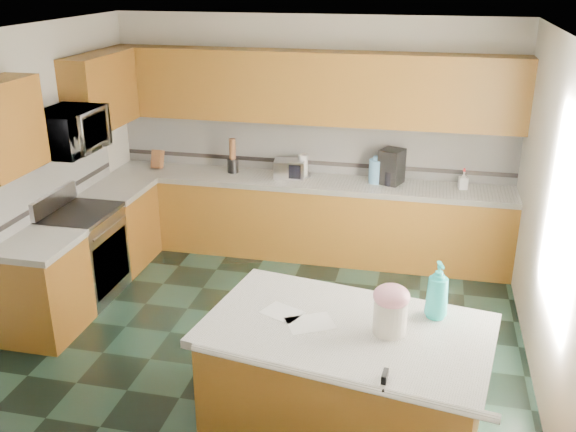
% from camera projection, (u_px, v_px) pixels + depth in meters
% --- Properties ---
extents(floor, '(4.60, 4.60, 0.00)m').
position_uv_depth(floor, '(263.00, 344.00, 5.79)').
color(floor, black).
rests_on(floor, ground).
extents(ceiling, '(4.60, 4.60, 0.00)m').
position_uv_depth(ceiling, '(258.00, 35.00, 4.80)').
color(ceiling, white).
rests_on(ceiling, ground).
extents(wall_back, '(4.60, 0.04, 2.70)m').
position_uv_depth(wall_back, '(313.00, 136.00, 7.40)').
color(wall_back, silver).
rests_on(wall_back, ground).
extents(wall_front, '(4.60, 0.04, 2.70)m').
position_uv_depth(wall_front, '(141.00, 362.00, 3.19)').
color(wall_front, silver).
rests_on(wall_front, ground).
extents(wall_left, '(0.04, 4.60, 2.70)m').
position_uv_depth(wall_left, '(12.00, 184.00, 5.77)').
color(wall_left, silver).
rests_on(wall_left, ground).
extents(wall_right, '(0.04, 4.60, 2.70)m').
position_uv_depth(wall_right, '(559.00, 227.00, 4.82)').
color(wall_right, silver).
rests_on(wall_right, ground).
extents(back_base_cab, '(4.60, 0.60, 0.86)m').
position_uv_depth(back_base_cab, '(306.00, 220.00, 7.45)').
color(back_base_cab, '#52300E').
rests_on(back_base_cab, ground).
extents(back_countertop, '(4.60, 0.64, 0.06)m').
position_uv_depth(back_countertop, '(307.00, 182.00, 7.28)').
color(back_countertop, silver).
rests_on(back_countertop, back_base_cab).
extents(back_upper_cab, '(4.60, 0.33, 0.78)m').
position_uv_depth(back_upper_cab, '(310.00, 87.00, 7.02)').
color(back_upper_cab, '#52300E').
rests_on(back_upper_cab, wall_back).
extents(back_backsplash, '(4.60, 0.02, 0.63)m').
position_uv_depth(back_backsplash, '(312.00, 146.00, 7.41)').
color(back_backsplash, silver).
rests_on(back_backsplash, back_countertop).
extents(back_accent_band, '(4.60, 0.01, 0.05)m').
position_uv_depth(back_accent_band, '(312.00, 162.00, 7.48)').
color(back_accent_band, black).
rests_on(back_accent_band, back_countertop).
extents(left_base_cab_rear, '(0.60, 0.82, 0.86)m').
position_uv_depth(left_base_cab_rear, '(120.00, 228.00, 7.21)').
color(left_base_cab_rear, '#52300E').
rests_on(left_base_cab_rear, ground).
extents(left_counter_rear, '(0.64, 0.82, 0.06)m').
position_uv_depth(left_counter_rear, '(116.00, 189.00, 7.04)').
color(left_counter_rear, silver).
rests_on(left_counter_rear, left_base_cab_rear).
extents(left_base_cab_front, '(0.60, 0.72, 0.86)m').
position_uv_depth(left_base_cab_front, '(43.00, 291.00, 5.82)').
color(left_base_cab_front, '#52300E').
rests_on(left_base_cab_front, ground).
extents(left_counter_front, '(0.64, 0.72, 0.06)m').
position_uv_depth(left_counter_front, '(36.00, 245.00, 5.65)').
color(left_counter_front, silver).
rests_on(left_counter_front, left_base_cab_front).
extents(left_backsplash, '(0.02, 2.30, 0.63)m').
position_uv_depth(left_backsplash, '(51.00, 178.00, 6.30)').
color(left_backsplash, silver).
rests_on(left_backsplash, wall_left).
extents(left_accent_band, '(0.01, 2.30, 0.05)m').
position_uv_depth(left_accent_band, '(54.00, 197.00, 6.37)').
color(left_accent_band, black).
rests_on(left_accent_band, wall_left).
extents(left_upper_cab_rear, '(0.33, 1.09, 0.78)m').
position_uv_depth(left_upper_cab_rear, '(101.00, 91.00, 6.81)').
color(left_upper_cab_rear, '#52300E').
rests_on(left_upper_cab_rear, wall_left).
extents(left_upper_cab_front, '(0.33, 0.72, 0.78)m').
position_uv_depth(left_upper_cab_front, '(3.00, 127.00, 5.30)').
color(left_upper_cab_front, '#52300E').
rests_on(left_upper_cab_front, wall_left).
extents(range_body, '(0.60, 0.76, 0.88)m').
position_uv_depth(range_body, '(84.00, 256.00, 6.49)').
color(range_body, '#B7B7BC').
rests_on(range_body, ground).
extents(range_oven_door, '(0.02, 0.68, 0.55)m').
position_uv_depth(range_oven_door, '(111.00, 263.00, 6.44)').
color(range_oven_door, black).
rests_on(range_oven_door, range_body).
extents(range_cooktop, '(0.62, 0.78, 0.04)m').
position_uv_depth(range_cooktop, '(79.00, 214.00, 6.32)').
color(range_cooktop, black).
rests_on(range_cooktop, range_body).
extents(range_handle, '(0.02, 0.66, 0.02)m').
position_uv_depth(range_handle, '(110.00, 228.00, 6.30)').
color(range_handle, '#B7B7BC').
rests_on(range_handle, range_body).
extents(range_backguard, '(0.06, 0.76, 0.18)m').
position_uv_depth(range_backguard, '(54.00, 201.00, 6.33)').
color(range_backguard, '#B7B7BC').
rests_on(range_backguard, range_body).
extents(microwave, '(0.50, 0.73, 0.41)m').
position_uv_depth(microwave, '(68.00, 131.00, 6.02)').
color(microwave, '#B7B7BC').
rests_on(microwave, wall_left).
extents(island_base, '(1.95, 1.31, 0.86)m').
position_uv_depth(island_base, '(344.00, 387.00, 4.49)').
color(island_base, '#52300E').
rests_on(island_base, ground).
extents(island_top, '(2.07, 1.43, 0.06)m').
position_uv_depth(island_top, '(347.00, 330.00, 4.32)').
color(island_top, silver).
rests_on(island_top, island_base).
extents(island_bullnose, '(1.89, 0.37, 0.06)m').
position_uv_depth(island_bullnose, '(334.00, 380.00, 3.81)').
color(island_bullnose, silver).
rests_on(island_bullnose, island_base).
extents(treat_jar, '(0.27, 0.27, 0.23)m').
position_uv_depth(treat_jar, '(390.00, 317.00, 4.21)').
color(treat_jar, silver).
rests_on(treat_jar, island_top).
extents(treat_jar_lid, '(0.24, 0.24, 0.15)m').
position_uv_depth(treat_jar_lid, '(392.00, 296.00, 4.15)').
color(treat_jar_lid, pink).
rests_on(treat_jar_lid, treat_jar).
extents(treat_jar_knob, '(0.08, 0.03, 0.03)m').
position_uv_depth(treat_jar_knob, '(392.00, 289.00, 4.13)').
color(treat_jar_knob, tan).
rests_on(treat_jar_knob, treat_jar_lid).
extents(treat_jar_knob_end_l, '(0.04, 0.04, 0.04)m').
position_uv_depth(treat_jar_knob_end_l, '(386.00, 289.00, 4.14)').
color(treat_jar_knob_end_l, tan).
rests_on(treat_jar_knob_end_l, treat_jar_lid).
extents(treat_jar_knob_end_r, '(0.04, 0.04, 0.04)m').
position_uv_depth(treat_jar_knob_end_r, '(398.00, 290.00, 4.12)').
color(treat_jar_knob_end_r, tan).
rests_on(treat_jar_knob_end_r, treat_jar_lid).
extents(soap_bottle_island, '(0.20, 0.20, 0.41)m').
position_uv_depth(soap_bottle_island, '(438.00, 290.00, 4.36)').
color(soap_bottle_island, '#21B4B2').
rests_on(soap_bottle_island, island_top).
extents(paper_sheet_a, '(0.38, 0.35, 0.00)m').
position_uv_depth(paper_sheet_a, '(310.00, 323.00, 4.35)').
color(paper_sheet_a, white).
rests_on(paper_sheet_a, island_top).
extents(paper_sheet_b, '(0.33, 0.29, 0.00)m').
position_uv_depth(paper_sheet_b, '(282.00, 312.00, 4.49)').
color(paper_sheet_b, white).
rests_on(paper_sheet_b, island_top).
extents(clamp_body, '(0.04, 0.10, 0.09)m').
position_uv_depth(clamp_body, '(385.00, 379.00, 3.75)').
color(clamp_body, black).
rests_on(clamp_body, island_top).
extents(clamp_handle, '(0.02, 0.07, 0.02)m').
position_uv_depth(clamp_handle, '(384.00, 388.00, 3.71)').
color(clamp_handle, black).
rests_on(clamp_handle, island_top).
extents(knife_block, '(0.13, 0.17, 0.24)m').
position_uv_depth(knife_block, '(158.00, 159.00, 7.65)').
color(knife_block, '#472814').
rests_on(knife_block, back_countertop).
extents(utensil_crock, '(0.13, 0.13, 0.16)m').
position_uv_depth(utensil_crock, '(233.00, 166.00, 7.49)').
color(utensil_crock, black).
rests_on(utensil_crock, back_countertop).
extents(utensil_bundle, '(0.08, 0.08, 0.24)m').
position_uv_depth(utensil_bundle, '(232.00, 149.00, 7.42)').
color(utensil_bundle, '#472814').
rests_on(utensil_bundle, utensil_crock).
extents(toaster_oven, '(0.37, 0.28, 0.20)m').
position_uv_depth(toaster_oven, '(290.00, 169.00, 7.32)').
color(toaster_oven, '#B7B7BC').
rests_on(toaster_oven, back_countertop).
extents(toaster_oven_door, '(0.31, 0.01, 0.16)m').
position_uv_depth(toaster_oven_door, '(287.00, 171.00, 7.22)').
color(toaster_oven_door, black).
rests_on(toaster_oven_door, toaster_oven).
extents(paper_towel, '(0.11, 0.11, 0.26)m').
position_uv_depth(paper_towel, '(303.00, 166.00, 7.33)').
color(paper_towel, white).
rests_on(paper_towel, back_countertop).
extents(paper_towel_base, '(0.17, 0.17, 0.01)m').
position_uv_depth(paper_towel_base, '(303.00, 176.00, 7.37)').
color(paper_towel_base, '#B7B7BC').
rests_on(paper_towel_base, back_countertop).
extents(water_jug, '(0.16, 0.16, 0.27)m').
position_uv_depth(water_jug, '(376.00, 171.00, 7.12)').
color(water_jug, '#61A0D5').
rests_on(water_jug, back_countertop).
extents(water_jug_neck, '(0.08, 0.08, 0.04)m').
position_uv_depth(water_jug_neck, '(377.00, 158.00, 7.06)').
color(water_jug_neck, '#61A0D5').
rests_on(water_jug_neck, water_jug).
extents(coffee_maker, '(0.30, 0.32, 0.39)m').
position_uv_depth(coffee_maker, '(391.00, 166.00, 7.08)').
color(coffee_maker, black).
rests_on(coffee_maker, back_countertop).
extents(coffee_carafe, '(0.16, 0.16, 0.16)m').
position_uv_depth(coffee_carafe, '(391.00, 178.00, 7.07)').
color(coffee_carafe, black).
rests_on(coffee_carafe, back_countertop).
extents(soap_bottle_back, '(0.11, 0.11, 0.20)m').
position_uv_depth(soap_bottle_back, '(463.00, 180.00, 6.93)').
color(soap_bottle_back, white).
rests_on(soap_bottle_back, back_countertop).
extents(soap_back_cap, '(0.02, 0.02, 0.03)m').
position_uv_depth(soap_back_cap, '(464.00, 170.00, 6.89)').
color(soap_back_cap, red).
rests_on(soap_back_cap, soap_bottle_back).
extents(window_light_proxy, '(0.02, 1.40, 1.10)m').
position_uv_depth(window_light_proxy, '(562.00, 218.00, 4.59)').
color(window_light_proxy, white).
rests_on(window_light_proxy, wall_right).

